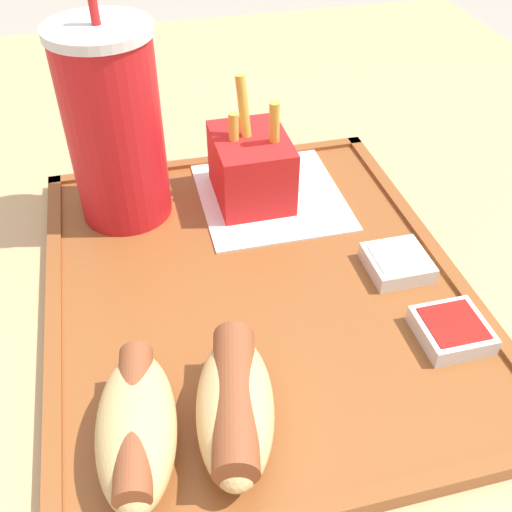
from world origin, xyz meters
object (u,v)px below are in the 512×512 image
object	(u,v)px
hot_dog_near	(235,405)
sauce_cup_ketchup	(452,330)
soda_cup	(114,127)
sauce_cup_mayo	(397,262)
hot_dog_far	(136,426)
fries_carton	(251,167)

from	to	relation	value
hot_dog_near	sauce_cup_ketchup	distance (m)	0.18
soda_cup	sauce_cup_ketchup	size ratio (longest dim) A/B	4.23
sauce_cup_mayo	hot_dog_near	bearing A→B (deg)	125.31
hot_dog_near	sauce_cup_mayo	bearing A→B (deg)	-54.69
sauce_cup_mayo	soda_cup	bearing A→B (deg)	56.45
soda_cup	hot_dog_far	bearing A→B (deg)	176.91
hot_dog_far	hot_dog_near	xyz separation A→B (m)	(0.00, -0.06, 0.00)
hot_dog_near	sauce_cup_ketchup	size ratio (longest dim) A/B	2.43
hot_dog_near	fries_carton	bearing A→B (deg)	-15.91
fries_carton	soda_cup	bearing A→B (deg)	86.10
hot_dog_far	sauce_cup_mayo	size ratio (longest dim) A/B	2.37
sauce_cup_mayo	sauce_cup_ketchup	xyz separation A→B (m)	(-0.08, -0.01, 0.00)
fries_carton	sauce_cup_mayo	xyz separation A→B (m)	(-0.13, -0.09, -0.03)
soda_cup	hot_dog_near	bearing A→B (deg)	-169.52
hot_dog_far	hot_dog_near	world-z (taller)	hot_dog_near
soda_cup	hot_dog_near	size ratio (longest dim) A/B	1.74
sauce_cup_mayo	hot_dog_far	bearing A→B (deg)	117.28
sauce_cup_ketchup	sauce_cup_mayo	bearing A→B (deg)	5.56
fries_carton	sauce_cup_mayo	distance (m)	0.16
hot_dog_near	fries_carton	size ratio (longest dim) A/B	0.99
soda_cup	sauce_cup_mayo	xyz separation A→B (m)	(-0.14, -0.21, -0.08)
soda_cup	sauce_cup_mayo	world-z (taller)	soda_cup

